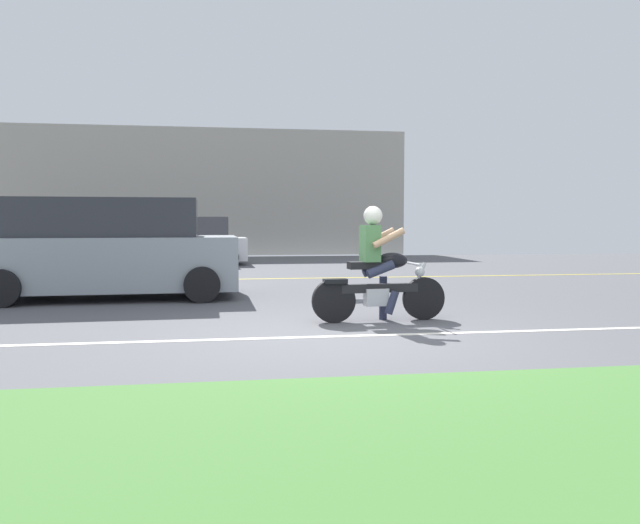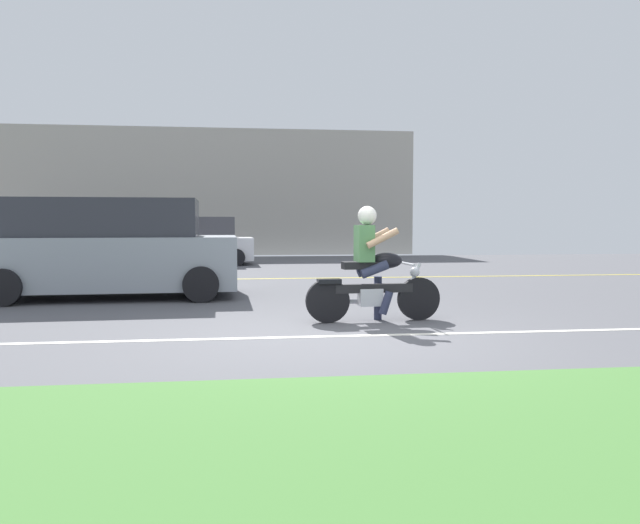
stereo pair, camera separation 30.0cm
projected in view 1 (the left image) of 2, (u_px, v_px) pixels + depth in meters
The scene contains 8 objects.
ground at pixel (316, 305), 10.60m from camera, with size 56.00×30.00×0.04m, color #545459.
grass_median at pixel (491, 459), 3.59m from camera, with size 56.00×3.80×0.06m, color #477A38.
lane_line_near at pixel (351, 336), 7.63m from camera, with size 50.40×0.12×0.01m, color silver.
lane_line_far at pixel (288, 278), 15.41m from camera, with size 50.40×0.12×0.01m, color yellow.
motorcyclist at pixel (378, 273), 8.74m from camera, with size 1.97×0.64×1.64m.
suv_nearby at pixel (111, 250), 11.44m from camera, with size 4.80×2.38×1.85m.
parked_car_1 at pixel (186, 243), 20.29m from camera, with size 4.14×2.02×1.59m.
building_far at pixel (206, 194), 27.81m from camera, with size 17.45×4.00×5.40m, color #A8A399.
Camera 1 is at (-1.52, -7.42, 1.42)m, focal length 34.44 mm.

